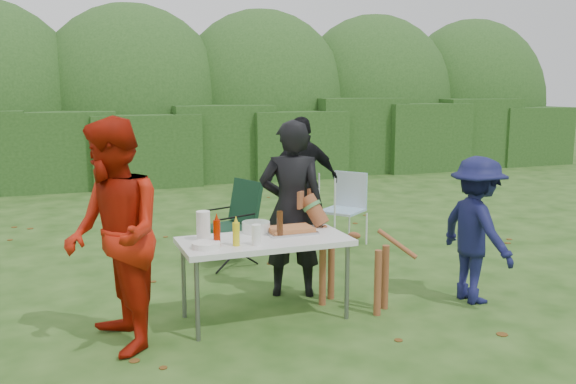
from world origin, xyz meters
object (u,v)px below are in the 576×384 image
object	(u,v)px
person_black_puffy	(303,181)
child	(477,230)
beer_bottle	(280,224)
person_red_jacket	(114,236)
ketchup_bottle	(217,233)
folding_table	(265,244)
person_cook	(292,209)
lawn_chair	(342,208)
dog	(354,253)
paper_towel_roll	(203,226)
camping_chair	(230,223)
mustard_bottle	(236,234)

from	to	relation	value
person_black_puffy	child	distance (m)	2.73
child	beer_bottle	distance (m)	1.94
person_red_jacket	ketchup_bottle	distance (m)	0.86
child	beer_bottle	xyz separation A→B (m)	(-1.91, 0.29, 0.15)
folding_table	person_cook	xyz separation A→B (m)	(0.46, 0.51, 0.19)
person_cook	lawn_chair	bearing A→B (deg)	-107.44
dog	paper_towel_roll	world-z (taller)	dog
child	camping_chair	xyz separation A→B (m)	(-1.88, 2.08, -0.22)
person_cook	child	size ratio (longest dim) A/B	1.24
ketchup_bottle	beer_bottle	xyz separation A→B (m)	(0.60, 0.07, 0.01)
person_red_jacket	person_black_puffy	distance (m)	3.64
person_red_jacket	lawn_chair	xyz separation A→B (m)	(3.17, 2.45, -0.46)
child	mustard_bottle	bearing A→B (deg)	84.48
person_red_jacket	camping_chair	size ratio (longest dim) A/B	1.87
person_black_puffy	dog	size ratio (longest dim) A/B	1.52
mustard_bottle	camping_chair	bearing A→B (deg)	76.03
person_red_jacket	camping_chair	bearing A→B (deg)	134.61
paper_towel_roll	child	bearing A→B (deg)	-9.33
dog	ketchup_bottle	bearing A→B (deg)	52.29
folding_table	person_red_jacket	xyz separation A→B (m)	(-1.31, -0.19, 0.24)
person_black_puffy	mustard_bottle	size ratio (longest dim) A/B	8.46
lawn_chair	folding_table	bearing A→B (deg)	13.33
ketchup_bottle	person_black_puffy	bearing A→B (deg)	53.68
person_cook	camping_chair	xyz separation A→B (m)	(-0.28, 1.28, -0.39)
folding_table	person_red_jacket	size ratio (longest dim) A/B	0.81
person_black_puffy	lawn_chair	distance (m)	0.67
camping_chair	paper_towel_roll	size ratio (longest dim) A/B	3.80
dog	mustard_bottle	size ratio (longest dim) A/B	5.58
person_cook	paper_towel_roll	xyz separation A→B (m)	(-0.98, -0.38, -0.01)
mustard_bottle	paper_towel_roll	xyz separation A→B (m)	(-0.22, 0.28, 0.03)
dog	camping_chair	distance (m)	1.95
lawn_chair	child	bearing A→B (deg)	57.24
lawn_chair	person_cook	bearing A→B (deg)	13.97
folding_table	camping_chair	world-z (taller)	camping_chair
paper_towel_roll	person_red_jacket	bearing A→B (deg)	-157.36
person_cook	ketchup_bottle	distance (m)	1.09
lawn_chair	mustard_bottle	xyz separation A→B (m)	(-2.17, -2.40, 0.37)
lawn_chair	paper_towel_roll	bearing A→B (deg)	4.57
ketchup_bottle	beer_bottle	world-z (taller)	beer_bottle
camping_chair	ketchup_bottle	size ratio (longest dim) A/B	4.49
person_black_puffy	lawn_chair	bearing A→B (deg)	172.42
person_black_puffy	camping_chair	bearing A→B (deg)	25.85
dog	paper_towel_roll	bearing A→B (deg)	43.49
person_black_puffy	camping_chair	world-z (taller)	person_black_puffy
ketchup_bottle	beer_bottle	distance (m)	0.60
folding_table	beer_bottle	world-z (taller)	beer_bottle
camping_chair	beer_bottle	bearing A→B (deg)	69.04
dog	lawn_chair	bearing A→B (deg)	-63.57
folding_table	person_red_jacket	bearing A→B (deg)	-171.53
dog	mustard_bottle	world-z (taller)	dog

